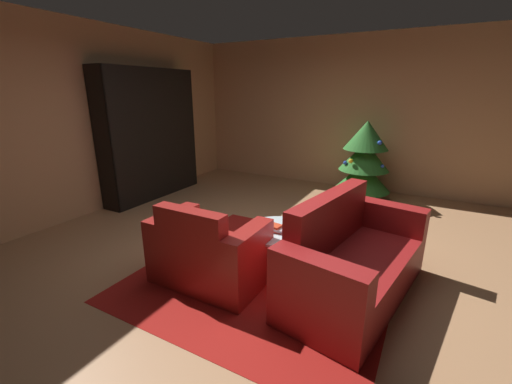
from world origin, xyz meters
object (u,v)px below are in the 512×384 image
Objects in this scene: armchair_red at (208,254)px; bottle_on_table at (294,226)px; decorated_tree at (364,160)px; coffee_table at (279,233)px; book_stack_on_table at (275,228)px; bookshelf_unit at (156,135)px; couch_red at (352,262)px.

armchair_red is 0.88m from bottle_on_table.
bottle_on_table is at bearing -91.45° from decorated_tree.
coffee_table is 0.09m from book_stack_on_table.
book_stack_on_table is at bearing -25.45° from bookshelf_unit.
bookshelf_unit is 10.46× the size of book_stack_on_table.
armchair_red is 1.43× the size of coffee_table.
coffee_table is 2.66× the size of bottle_on_table.
book_stack_on_table is (2.97, -1.41, -0.60)m from bookshelf_unit.
armchair_red is at bearing -145.54° from bottle_on_table.
couch_red is 0.77m from coffee_table.
decorated_tree is at bearing 77.25° from armchair_red.
couch_red is (3.77, -1.43, -0.76)m from bookshelf_unit.
book_stack_on_table is at bearing -125.64° from coffee_table.
coffee_table is 3.61× the size of book_stack_on_table.
book_stack_on_table is at bearing 171.98° from bottle_on_table.
armchair_red is 0.59× the size of couch_red.
armchair_red is 0.75m from coffee_table.
coffee_table is 0.56× the size of decorated_tree.
bookshelf_unit is at bearing 142.49° from armchair_red.
bottle_on_table is at bearing -8.02° from book_stack_on_table.
bookshelf_unit is 7.72× the size of bottle_on_table.
book_stack_on_table is at bearing 178.85° from couch_red.
bookshelf_unit reaches higher than book_stack_on_table.
armchair_red reaches higher than coffee_table.
armchair_red is (2.50, -1.92, -0.77)m from bookshelf_unit.
armchair_red is at bearing -132.39° from coffee_table.
bookshelf_unit reaches higher than bottle_on_table.
decorated_tree is at bearing 24.10° from bookshelf_unit.
armchair_red is 1.36m from couch_red.
decorated_tree is at bearing 84.67° from coffee_table.
armchair_red reaches higher than book_stack_on_table.
book_stack_on_table is (-0.79, 0.02, 0.17)m from couch_red.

